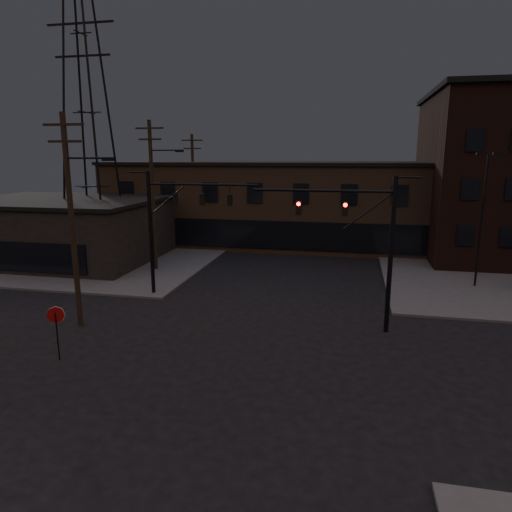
{
  "coord_description": "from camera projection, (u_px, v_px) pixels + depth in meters",
  "views": [
    {
      "loc": [
        4.51,
        -18.66,
        8.93
      ],
      "look_at": [
        -0.57,
        5.35,
        3.5
      ],
      "focal_mm": 32.0,
      "sensor_mm": 36.0,
      "label": 1
    }
  ],
  "objects": [
    {
      "name": "utility_pole_near",
      "position": [
        72.0,
        217.0,
        23.22
      ],
      "size": [
        3.7,
        0.28,
        11.0
      ],
      "color": "black",
      "rests_on": "ground"
    },
    {
      "name": "transmission_tower",
      "position": [
        87.0,
        112.0,
        38.8
      ],
      "size": [
        7.0,
        7.0,
        25.0
      ],
      "primitive_type": null,
      "color": "black",
      "rests_on": "ground"
    },
    {
      "name": "utility_pole_mid",
      "position": [
        153.0,
        193.0,
        34.83
      ],
      "size": [
        3.7,
        0.28,
        11.5
      ],
      "color": "black",
      "rests_on": "ground"
    },
    {
      "name": "utility_pole_far",
      "position": [
        193.0,
        187.0,
        46.58
      ],
      "size": [
        2.2,
        0.28,
        11.0
      ],
      "color": "black",
      "rests_on": "ground"
    },
    {
      "name": "traffic_signal_far",
      "position": [
        169.0,
        219.0,
        28.58
      ],
      "size": [
        7.12,
        0.24,
        8.0
      ],
      "color": "black",
      "rests_on": "ground"
    },
    {
      "name": "building_row",
      "position": [
        307.0,
        205.0,
        46.55
      ],
      "size": [
        40.0,
        12.0,
        8.0
      ],
      "primitive_type": "cube",
      "color": "brown",
      "rests_on": "ground"
    },
    {
      "name": "stop_sign",
      "position": [
        56.0,
        321.0,
        19.99
      ],
      "size": [
        0.72,
        0.33,
        2.48
      ],
      "color": "black",
      "rests_on": "ground"
    },
    {
      "name": "ground",
      "position": [
        244.0,
        357.0,
        20.67
      ],
      "size": [
        140.0,
        140.0,
        0.0
      ],
      "primitive_type": "plane",
      "color": "black",
      "rests_on": "ground"
    },
    {
      "name": "sidewalk_nw",
      "position": [
        83.0,
        245.0,
        46.11
      ],
      "size": [
        30.0,
        30.0,
        0.15
      ],
      "primitive_type": "cube",
      "color": "#474744",
      "rests_on": "ground"
    },
    {
      "name": "car_crossing",
      "position": [
        311.0,
        240.0,
        45.0
      ],
      "size": [
        1.98,
        4.57,
        1.46
      ],
      "primitive_type": "imported",
      "rotation": [
        0.0,
        0.0,
        -0.1
      ],
      "color": "black",
      "rests_on": "ground"
    },
    {
      "name": "lot_light_a",
      "position": [
        483.0,
        208.0,
        30.22
      ],
      "size": [
        1.5,
        0.28,
        9.14
      ],
      "color": "black",
      "rests_on": "ground"
    },
    {
      "name": "building_left",
      "position": [
        62.0,
        231.0,
        39.45
      ],
      "size": [
        16.0,
        12.0,
        5.0
      ],
      "primitive_type": "cube",
      "color": "black",
      "rests_on": "ground"
    },
    {
      "name": "traffic_signal_near",
      "position": [
        368.0,
        237.0,
        22.82
      ],
      "size": [
        7.12,
        0.24,
        8.0
      ],
      "color": "black",
      "rests_on": "ground"
    },
    {
      "name": "parked_car_lot_b",
      "position": [
        464.0,
        258.0,
        36.89
      ],
      "size": [
        4.91,
        3.02,
        1.33
      ],
      "primitive_type": "imported",
      "rotation": [
        0.0,
        0.0,
        1.84
      ],
      "color": "#ACACAF",
      "rests_on": "sidewalk_ne"
    }
  ]
}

